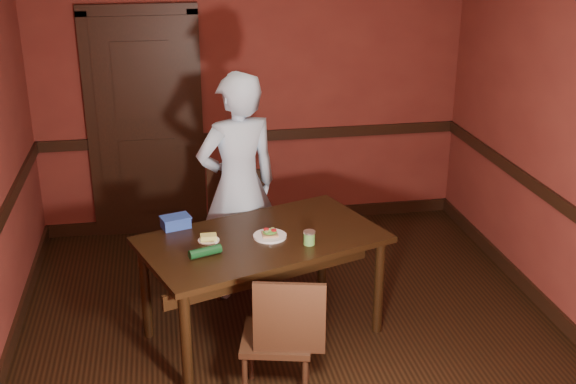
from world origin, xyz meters
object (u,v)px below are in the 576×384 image
object	(u,v)px
chair_near	(277,335)
sauce_jar	(309,238)
chair_far	(246,234)
food_tub	(176,222)
person	(238,187)
cheese_saucer	(209,238)
dining_table	(263,286)
sandwich_plate	(270,235)

from	to	relation	value
chair_near	sauce_jar	bearing A→B (deg)	-105.35
chair_far	food_tub	size ratio (longest dim) A/B	4.16
person	food_tub	world-z (taller)	person
cheese_saucer	food_tub	xyz separation A→B (m)	(-0.21, 0.27, 0.03)
dining_table	sauce_jar	bearing A→B (deg)	-48.91
chair_far	cheese_saucer	bearing A→B (deg)	-101.45
person	food_tub	distance (m)	0.64
chair_far	cheese_saucer	distance (m)	0.81
sandwich_plate	cheese_saucer	bearing A→B (deg)	178.31
cheese_saucer	food_tub	distance (m)	0.34
chair_far	food_tub	world-z (taller)	chair_far
sauce_jar	food_tub	size ratio (longest dim) A/B	0.41
sauce_jar	dining_table	bearing A→B (deg)	150.60
person	sauce_jar	distance (m)	0.92
chair_near	cheese_saucer	xyz separation A→B (m)	(-0.35, 0.76, 0.34)
sandwich_plate	cheese_saucer	size ratio (longest dim) A/B	1.58
chair_near	sandwich_plate	xyz separation A→B (m)	(0.07, 0.75, 0.33)
sandwich_plate	sauce_jar	bearing A→B (deg)	-33.13
dining_table	person	distance (m)	0.85
dining_table	chair_far	xyz separation A→B (m)	(-0.04, 0.68, 0.10)
chair_far	sandwich_plate	distance (m)	0.76
sandwich_plate	sauce_jar	xyz separation A→B (m)	(0.25, -0.16, 0.03)
sauce_jar	person	bearing A→B (deg)	115.09
sandwich_plate	cheese_saucer	world-z (taller)	sandwich_plate
chair_near	food_tub	bearing A→B (deg)	-47.93
chair_far	person	bearing A→B (deg)	-148.20
sandwich_plate	sauce_jar	world-z (taller)	sauce_jar
dining_table	sauce_jar	distance (m)	0.56
chair_far	person	world-z (taller)	person
sandwich_plate	food_tub	size ratio (longest dim) A/B	0.99
dining_table	cheese_saucer	world-z (taller)	cheese_saucer
chair_far	chair_near	size ratio (longest dim) A/B	1.08
dining_table	sauce_jar	size ratio (longest dim) A/B	17.00
chair_near	sandwich_plate	bearing A→B (deg)	-82.39
person	sandwich_plate	distance (m)	0.70
person	sandwich_plate	bearing A→B (deg)	85.21
sandwich_plate	chair_far	bearing A→B (deg)	97.47
dining_table	person	xyz separation A→B (m)	(-0.09, 0.66, 0.52)
cheese_saucer	food_tub	size ratio (longest dim) A/B	0.63
sauce_jar	cheese_saucer	xyz separation A→B (m)	(-0.67, 0.17, -0.03)
person	sauce_jar	size ratio (longest dim) A/B	18.67
person	sauce_jar	bearing A→B (deg)	98.27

